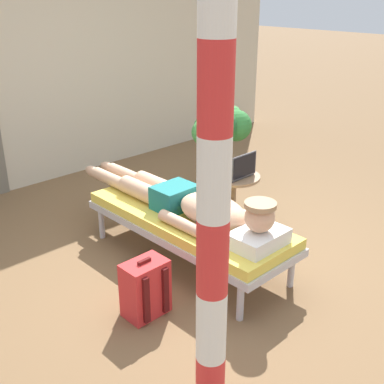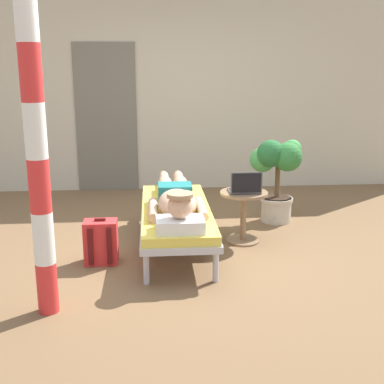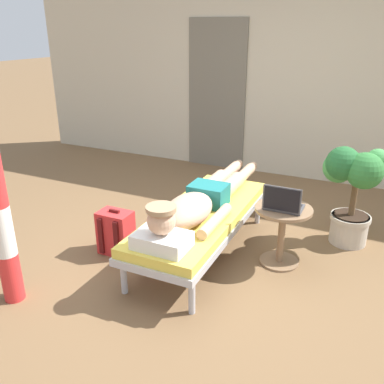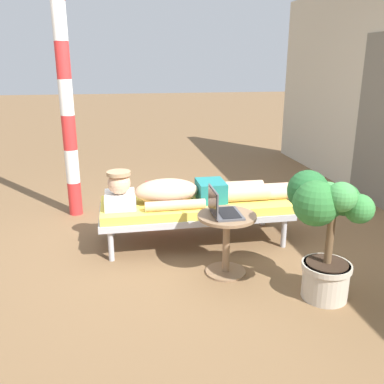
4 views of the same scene
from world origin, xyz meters
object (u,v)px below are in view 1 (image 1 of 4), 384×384
Objects in this scene: person_reclining at (192,204)px; porch_post at (214,179)px; side_table at (233,193)px; backpack at (145,289)px; laptop at (238,171)px; lounge_chair at (188,222)px; potted_plant at (220,140)px.

porch_post is (-1.01, -1.18, 0.82)m from person_reclining.
side_table is 1.47m from backpack.
laptop is at bearing 37.71° from porch_post.
side_table is at bearing 14.43° from person_reclining.
laptop is at bearing -90.00° from side_table.
lounge_chair is 0.70m from side_table.
lounge_chair is 0.73m from laptop.
lounge_chair is 1.40m from potted_plant.
side_table is 1.23× the size of backpack.
potted_plant is at bearing 29.55° from backpack.
laptop is 0.32× the size of potted_plant.
backpack is at bearing -155.80° from lounge_chair.
laptop reaches higher than backpack.
side_table reaches higher than backpack.
backpack is 2.18m from potted_plant.
lounge_chair is 5.89× the size of laptop.
person_reclining reaches higher than side_table.
backpack is (-1.39, -0.45, -0.16)m from side_table.
laptop is at bearing 10.38° from person_reclining.
porch_post is (-1.70, -1.36, 0.98)m from side_table.
lounge_chair is at bearing -147.48° from potted_plant.
laptop is 1.50m from backpack.
potted_plant is 0.36× the size of porch_post.
lounge_chair is 4.31× the size of backpack.
porch_post is (-1.70, -1.31, 0.76)m from laptop.
porch_post reaches higher than laptop.
laptop reaches higher than side_table.
porch_post is at bearing -129.34° from lounge_chair.
person_reclining is 2.24× the size of potted_plant.
person_reclining is 0.82m from backpack.
backpack is at bearing 71.46° from porch_post.
potted_plant is (1.16, 0.74, 0.27)m from lounge_chair.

